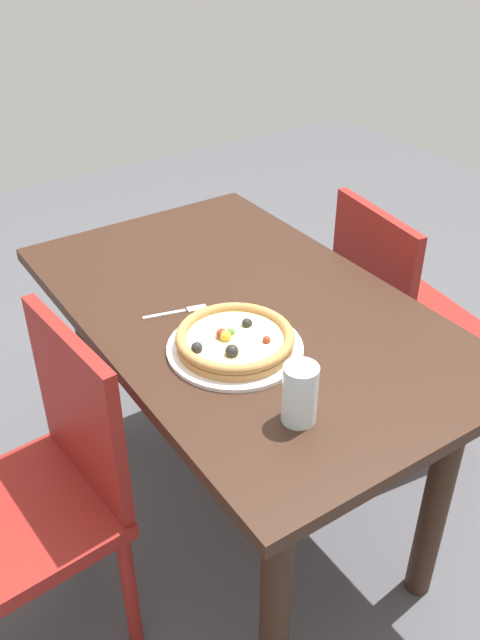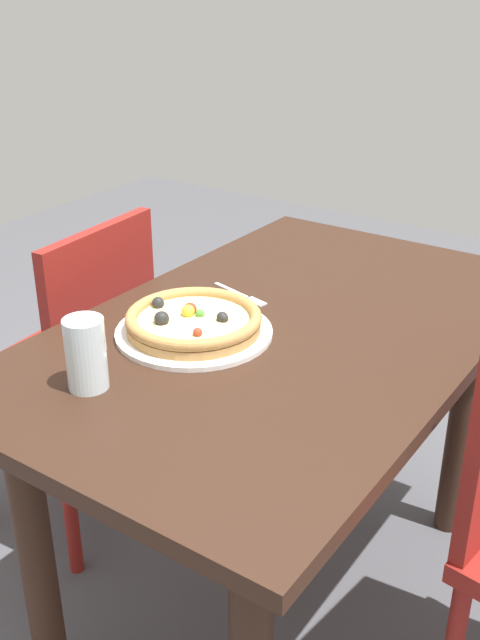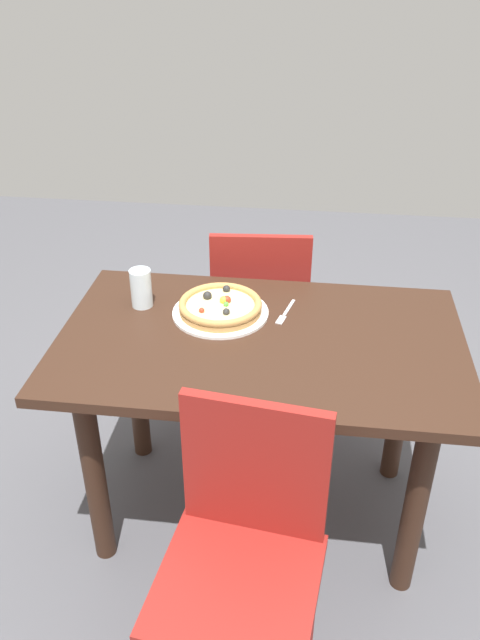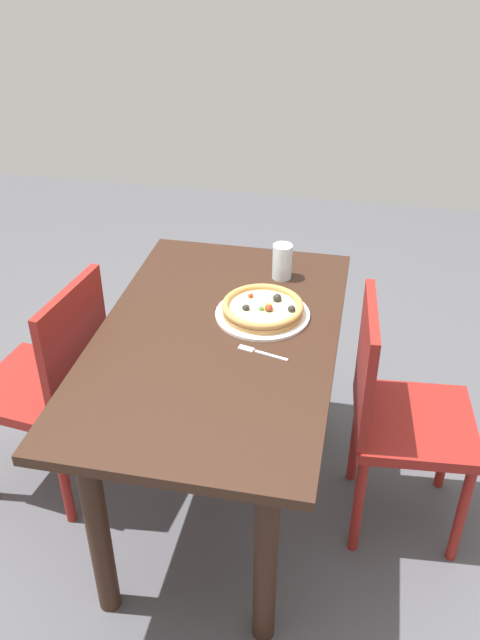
{
  "view_description": "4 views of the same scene",
  "coord_description": "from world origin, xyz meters",
  "px_view_note": "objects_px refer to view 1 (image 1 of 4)",
  "views": [
    {
      "loc": [
        1.2,
        -0.82,
        1.68
      ],
      "look_at": [
        0.07,
        -0.06,
        0.78
      ],
      "focal_mm": 37.74,
      "sensor_mm": 36.0,
      "label": 1
    },
    {
      "loc": [
        1.19,
        0.71,
        1.43
      ],
      "look_at": [
        0.07,
        -0.06,
        0.78
      ],
      "focal_mm": 41.61,
      "sensor_mm": 36.0,
      "label": 2
    },
    {
      "loc": [
        -0.14,
        1.67,
        1.85
      ],
      "look_at": [
        0.07,
        -0.06,
        0.78
      ],
      "focal_mm": 35.93,
      "sensor_mm": 36.0,
      "label": 3
    },
    {
      "loc": [
        -1.73,
        -0.43,
        1.98
      ],
      "look_at": [
        0.07,
        -0.06,
        0.78
      ],
      "focal_mm": 37.66,
      "sensor_mm": 36.0,
      "label": 4
    }
  ],
  "objects_px": {
    "chair_far": "(396,319)",
    "fork": "(181,311)",
    "chair_near": "(42,493)",
    "plate": "(235,348)",
    "dining_table": "(244,348)",
    "pizza": "(235,339)",
    "drinking_glass": "(300,394)"
  },
  "relations": [
    {
      "from": "dining_table",
      "to": "pizza",
      "type": "relative_size",
      "value": 4.61
    },
    {
      "from": "pizza",
      "to": "fork",
      "type": "height_order",
      "value": "pizza"
    },
    {
      "from": "pizza",
      "to": "drinking_glass",
      "type": "relative_size",
      "value": 2.09
    },
    {
      "from": "plate",
      "to": "pizza",
      "type": "height_order",
      "value": "pizza"
    },
    {
      "from": "chair_far",
      "to": "pizza",
      "type": "height_order",
      "value": "chair_far"
    },
    {
      "from": "dining_table",
      "to": "drinking_glass",
      "type": "relative_size",
      "value": 9.63
    },
    {
      "from": "dining_table",
      "to": "fork",
      "type": "relative_size",
      "value": 7.73
    },
    {
      "from": "dining_table",
      "to": "pizza",
      "type": "xyz_separation_m",
      "value": [
        0.15,
        -0.13,
        0.16
      ]
    },
    {
      "from": "dining_table",
      "to": "chair_near",
      "type": "bearing_deg",
      "value": -84.53
    },
    {
      "from": "dining_table",
      "to": "fork",
      "type": "xyz_separation_m",
      "value": [
        -0.07,
        -0.15,
        0.13
      ]
    },
    {
      "from": "chair_near",
      "to": "drinking_glass",
      "type": "xyz_separation_m",
      "value": [
        0.36,
        0.45,
        0.33
      ]
    },
    {
      "from": "pizza",
      "to": "drinking_glass",
      "type": "bearing_deg",
      "value": -5.02
    },
    {
      "from": "plate",
      "to": "pizza",
      "type": "distance_m",
      "value": 0.03
    },
    {
      "from": "chair_far",
      "to": "drinking_glass",
      "type": "distance_m",
      "value": 0.93
    },
    {
      "from": "dining_table",
      "to": "drinking_glass",
      "type": "bearing_deg",
      "value": -19.76
    },
    {
      "from": "pizza",
      "to": "drinking_glass",
      "type": "height_order",
      "value": "drinking_glass"
    },
    {
      "from": "dining_table",
      "to": "pizza",
      "type": "bearing_deg",
      "value": -40.75
    },
    {
      "from": "chair_far",
      "to": "pizza",
      "type": "xyz_separation_m",
      "value": [
        0.16,
        -0.73,
        0.3
      ]
    },
    {
      "from": "plate",
      "to": "dining_table",
      "type": "bearing_deg",
      "value": 139.4
    },
    {
      "from": "chair_far",
      "to": "plate",
      "type": "height_order",
      "value": "chair_far"
    },
    {
      "from": "dining_table",
      "to": "chair_near",
      "type": "xyz_separation_m",
      "value": [
        0.06,
        -0.6,
        -0.14
      ]
    },
    {
      "from": "chair_far",
      "to": "fork",
      "type": "height_order",
      "value": "chair_far"
    },
    {
      "from": "dining_table",
      "to": "fork",
      "type": "bearing_deg",
      "value": -113.83
    },
    {
      "from": "chair_far",
      "to": "drinking_glass",
      "type": "relative_size",
      "value": 6.79
    },
    {
      "from": "chair_far",
      "to": "drinking_glass",
      "type": "bearing_deg",
      "value": -52.47
    },
    {
      "from": "fork",
      "to": "drinking_glass",
      "type": "height_order",
      "value": "drinking_glass"
    },
    {
      "from": "chair_far",
      "to": "fork",
      "type": "relative_size",
      "value": 5.45
    },
    {
      "from": "chair_near",
      "to": "fork",
      "type": "distance_m",
      "value": 0.54
    },
    {
      "from": "chair_near",
      "to": "plate",
      "type": "height_order",
      "value": "chair_near"
    },
    {
      "from": "plate",
      "to": "pizza",
      "type": "xyz_separation_m",
      "value": [
        0.0,
        -0.0,
        0.03
      ]
    },
    {
      "from": "dining_table",
      "to": "drinking_glass",
      "type": "height_order",
      "value": "drinking_glass"
    },
    {
      "from": "chair_far",
      "to": "fork",
      "type": "xyz_separation_m",
      "value": [
        -0.05,
        -0.75,
        0.27
      ]
    }
  ]
}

